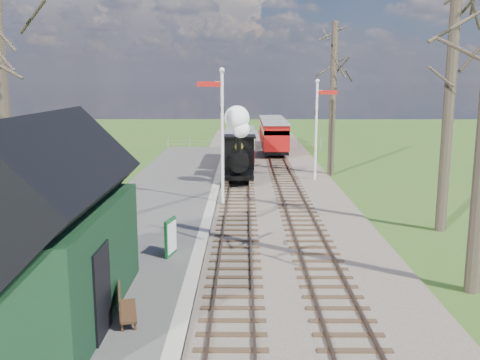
{
  "coord_description": "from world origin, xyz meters",
  "views": [
    {
      "loc": [
        0.27,
        -7.83,
        5.7
      ],
      "look_at": [
        0.11,
        13.92,
        1.6
      ],
      "focal_mm": 40.0,
      "sensor_mm": 36.0,
      "label": 1
    }
  ],
  "objects_px": {
    "semaphore_near": "(221,127)",
    "red_carriage_b": "(271,130)",
    "locomotive": "(239,149)",
    "coach": "(240,145)",
    "bench": "(124,306)",
    "sign_board": "(171,237)",
    "red_carriage_a": "(275,137)",
    "station_shed": "(46,231)",
    "semaphore_far": "(318,122)",
    "person": "(84,300)"
  },
  "relations": [
    {
      "from": "semaphore_near",
      "to": "sign_board",
      "type": "height_order",
      "value": "semaphore_near"
    },
    {
      "from": "semaphore_near",
      "to": "red_carriage_b",
      "type": "xyz_separation_m",
      "value": [
        3.37,
        21.68,
        -2.2
      ]
    },
    {
      "from": "red_carriage_a",
      "to": "red_carriage_b",
      "type": "relative_size",
      "value": 1.0
    },
    {
      "from": "locomotive",
      "to": "red_carriage_b",
      "type": "relative_size",
      "value": 0.87
    },
    {
      "from": "coach",
      "to": "red_carriage_b",
      "type": "height_order",
      "value": "same"
    },
    {
      "from": "bench",
      "to": "person",
      "type": "xyz_separation_m",
      "value": [
        -0.71,
        -0.64,
        0.41
      ]
    },
    {
      "from": "red_carriage_b",
      "to": "red_carriage_a",
      "type": "bearing_deg",
      "value": -90.0
    },
    {
      "from": "station_shed",
      "to": "red_carriage_a",
      "type": "distance_m",
      "value": 29.03
    },
    {
      "from": "semaphore_near",
      "to": "sign_board",
      "type": "distance_m",
      "value": 8.21
    },
    {
      "from": "semaphore_near",
      "to": "coach",
      "type": "bearing_deg",
      "value": 86.13
    },
    {
      "from": "bench",
      "to": "sign_board",
      "type": "bearing_deg",
      "value": 84.26
    },
    {
      "from": "locomotive",
      "to": "coach",
      "type": "relative_size",
      "value": 0.62
    },
    {
      "from": "semaphore_near",
      "to": "semaphore_far",
      "type": "distance_m",
      "value": 7.91
    },
    {
      "from": "coach",
      "to": "person",
      "type": "bearing_deg",
      "value": -97.56
    },
    {
      "from": "red_carriage_a",
      "to": "red_carriage_b",
      "type": "bearing_deg",
      "value": 90.0
    },
    {
      "from": "semaphore_far",
      "to": "person",
      "type": "xyz_separation_m",
      "value": [
        -7.6,
        -18.9,
        -2.39
      ]
    },
    {
      "from": "station_shed",
      "to": "semaphore_far",
      "type": "height_order",
      "value": "semaphore_far"
    },
    {
      "from": "semaphore_far",
      "to": "locomotive",
      "type": "height_order",
      "value": "semaphore_far"
    },
    {
      "from": "red_carriage_a",
      "to": "person",
      "type": "height_order",
      "value": "red_carriage_a"
    },
    {
      "from": "station_shed",
      "to": "semaphore_near",
      "type": "bearing_deg",
      "value": 73.62
    },
    {
      "from": "semaphore_near",
      "to": "sign_board",
      "type": "bearing_deg",
      "value": -99.52
    },
    {
      "from": "sign_board",
      "to": "person",
      "type": "relative_size",
      "value": 0.78
    },
    {
      "from": "red_carriage_a",
      "to": "sign_board",
      "type": "height_order",
      "value": "red_carriage_a"
    },
    {
      "from": "semaphore_near",
      "to": "coach",
      "type": "height_order",
      "value": "semaphore_near"
    },
    {
      "from": "coach",
      "to": "bench",
      "type": "height_order",
      "value": "coach"
    },
    {
      "from": "red_carriage_b",
      "to": "sign_board",
      "type": "distance_m",
      "value": 29.66
    },
    {
      "from": "station_shed",
      "to": "locomotive",
      "type": "xyz_separation_m",
      "value": [
        4.29,
        17.31,
        -0.33
      ]
    },
    {
      "from": "semaphore_near",
      "to": "coach",
      "type": "distance_m",
      "value": 11.6
    },
    {
      "from": "semaphore_near",
      "to": "person",
      "type": "height_order",
      "value": "semaphore_near"
    },
    {
      "from": "person",
      "to": "coach",
      "type": "bearing_deg",
      "value": -24.45
    },
    {
      "from": "semaphore_near",
      "to": "red_carriage_a",
      "type": "distance_m",
      "value": 16.68
    },
    {
      "from": "semaphore_far",
      "to": "sign_board",
      "type": "distance_m",
      "value": 15.25
    },
    {
      "from": "semaphore_far",
      "to": "coach",
      "type": "xyz_separation_m",
      "value": [
        -4.37,
        5.37,
        -1.93
      ]
    },
    {
      "from": "bench",
      "to": "semaphore_near",
      "type": "bearing_deg",
      "value": 81.9
    },
    {
      "from": "semaphore_near",
      "to": "sign_board",
      "type": "xyz_separation_m",
      "value": [
        -1.28,
        -7.6,
        -2.82
      ]
    },
    {
      "from": "red_carriage_a",
      "to": "locomotive",
      "type": "bearing_deg",
      "value": -103.51
    },
    {
      "from": "locomotive",
      "to": "sign_board",
      "type": "distance_m",
      "value": 13.12
    },
    {
      "from": "red_carriage_a",
      "to": "sign_board",
      "type": "xyz_separation_m",
      "value": [
        -4.64,
        -23.78,
        -0.63
      ]
    },
    {
      "from": "station_shed",
      "to": "sign_board",
      "type": "bearing_deg",
      "value": 62.89
    },
    {
      "from": "bench",
      "to": "coach",
      "type": "bearing_deg",
      "value": 83.93
    },
    {
      "from": "station_shed",
      "to": "locomotive",
      "type": "bearing_deg",
      "value": 76.1
    },
    {
      "from": "semaphore_near",
      "to": "bench",
      "type": "height_order",
      "value": "semaphore_near"
    },
    {
      "from": "semaphore_far",
      "to": "bench",
      "type": "height_order",
      "value": "semaphore_far"
    },
    {
      "from": "locomotive",
      "to": "sign_board",
      "type": "height_order",
      "value": "locomotive"
    },
    {
      "from": "semaphore_far",
      "to": "sign_board",
      "type": "xyz_separation_m",
      "value": [
        -6.42,
        -13.6,
        -2.55
      ]
    },
    {
      "from": "sign_board",
      "to": "semaphore_near",
      "type": "bearing_deg",
      "value": 80.48
    },
    {
      "from": "semaphore_far",
      "to": "person",
      "type": "relative_size",
      "value": 3.74
    },
    {
      "from": "red_carriage_b",
      "to": "bench",
      "type": "bearing_deg",
      "value": -98.57
    },
    {
      "from": "coach",
      "to": "sign_board",
      "type": "bearing_deg",
      "value": -96.15
    },
    {
      "from": "semaphore_near",
      "to": "red_carriage_b",
      "type": "bearing_deg",
      "value": 81.17
    }
  ]
}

